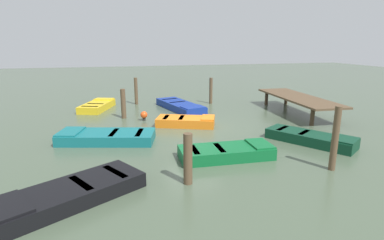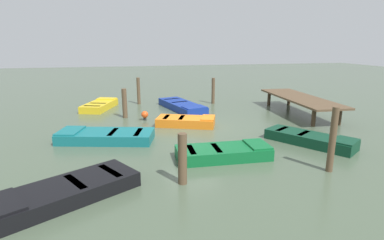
{
  "view_description": "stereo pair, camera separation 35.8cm",
  "coord_description": "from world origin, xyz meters",
  "px_view_note": "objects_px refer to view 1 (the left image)",
  "views": [
    {
      "loc": [
        13.49,
        -3.49,
        3.89
      ],
      "look_at": [
        0.0,
        0.0,
        0.35
      ],
      "focal_mm": 28.52,
      "sensor_mm": 36.0,
      "label": 1
    },
    {
      "loc": [
        13.57,
        -3.14,
        3.89
      ],
      "look_at": [
        0.0,
        0.0,
        0.35
      ],
      "focal_mm": 28.52,
      "sensor_mm": 36.0,
      "label": 2
    }
  ],
  "objects_px": {
    "rowboat_orange": "(186,121)",
    "mooring_piling_center": "(211,91)",
    "marker_buoy": "(144,115)",
    "rowboat_dark_green": "(311,138)",
    "mooring_piling_near_left": "(123,104)",
    "mooring_piling_mid_left": "(335,139)",
    "rowboat_yellow": "(97,106)",
    "rowboat_black": "(70,193)",
    "dock_segment": "(298,98)",
    "rowboat_green": "(227,152)",
    "mooring_piling_mid_right": "(188,159)",
    "rowboat_blue": "(180,106)",
    "mooring_piling_far_left": "(136,91)",
    "rowboat_teal": "(106,137)"
  },
  "relations": [
    {
      "from": "mooring_piling_mid_right",
      "to": "dock_segment",
      "type": "bearing_deg",
      "value": 131.25
    },
    {
      "from": "rowboat_black",
      "to": "marker_buoy",
      "type": "bearing_deg",
      "value": -139.48
    },
    {
      "from": "rowboat_green",
      "to": "mooring_piling_near_left",
      "type": "bearing_deg",
      "value": 117.42
    },
    {
      "from": "rowboat_blue",
      "to": "rowboat_orange",
      "type": "distance_m",
      "value": 3.71
    },
    {
      "from": "rowboat_blue",
      "to": "rowboat_black",
      "type": "bearing_deg",
      "value": -41.31
    },
    {
      "from": "rowboat_black",
      "to": "mooring_piling_center",
      "type": "height_order",
      "value": "mooring_piling_center"
    },
    {
      "from": "marker_buoy",
      "to": "mooring_piling_center",
      "type": "bearing_deg",
      "value": 126.41
    },
    {
      "from": "rowboat_black",
      "to": "mooring_piling_mid_right",
      "type": "distance_m",
      "value": 3.17
    },
    {
      "from": "rowboat_teal",
      "to": "rowboat_green",
      "type": "relative_size",
      "value": 1.23
    },
    {
      "from": "rowboat_blue",
      "to": "rowboat_black",
      "type": "xyz_separation_m",
      "value": [
        10.0,
        -5.03,
        0.0
      ]
    },
    {
      "from": "mooring_piling_far_left",
      "to": "mooring_piling_mid_right",
      "type": "distance_m",
      "value": 12.05
    },
    {
      "from": "rowboat_yellow",
      "to": "mooring_piling_mid_left",
      "type": "xyz_separation_m",
      "value": [
        11.21,
        7.52,
        0.81
      ]
    },
    {
      "from": "rowboat_green",
      "to": "mooring_piling_center",
      "type": "height_order",
      "value": "mooring_piling_center"
    },
    {
      "from": "rowboat_orange",
      "to": "mooring_piling_center",
      "type": "xyz_separation_m",
      "value": [
        -5.0,
        2.86,
        0.63
      ]
    },
    {
      "from": "mooring_piling_near_left",
      "to": "rowboat_green",
      "type": "bearing_deg",
      "value": 25.37
    },
    {
      "from": "rowboat_black",
      "to": "rowboat_orange",
      "type": "height_order",
      "value": "same"
    },
    {
      "from": "rowboat_blue",
      "to": "rowboat_orange",
      "type": "bearing_deg",
      "value": -22.54
    },
    {
      "from": "rowboat_teal",
      "to": "marker_buoy",
      "type": "distance_m",
      "value": 3.62
    },
    {
      "from": "rowboat_black",
      "to": "rowboat_orange",
      "type": "relative_size",
      "value": 1.28
    },
    {
      "from": "mooring_piling_mid_left",
      "to": "dock_segment",
      "type": "bearing_deg",
      "value": 154.47
    },
    {
      "from": "dock_segment",
      "to": "mooring_piling_far_left",
      "type": "xyz_separation_m",
      "value": [
        -4.93,
        -8.6,
        0.01
      ]
    },
    {
      "from": "rowboat_dark_green",
      "to": "rowboat_blue",
      "type": "xyz_separation_m",
      "value": [
        -7.51,
        -3.66,
        -0.0
      ]
    },
    {
      "from": "rowboat_yellow",
      "to": "rowboat_teal",
      "type": "distance_m",
      "value": 6.56
    },
    {
      "from": "rowboat_orange",
      "to": "rowboat_blue",
      "type": "bearing_deg",
      "value": 103.21
    },
    {
      "from": "rowboat_dark_green",
      "to": "rowboat_black",
      "type": "bearing_deg",
      "value": -107.91
    },
    {
      "from": "rowboat_teal",
      "to": "mooring_piling_mid_left",
      "type": "height_order",
      "value": "mooring_piling_mid_left"
    },
    {
      "from": "rowboat_yellow",
      "to": "rowboat_teal",
      "type": "relative_size",
      "value": 0.79
    },
    {
      "from": "dock_segment",
      "to": "rowboat_orange",
      "type": "relative_size",
      "value": 2.15
    },
    {
      "from": "mooring_piling_near_left",
      "to": "mooring_piling_mid_left",
      "type": "bearing_deg",
      "value": 35.26
    },
    {
      "from": "marker_buoy",
      "to": "rowboat_dark_green",
      "type": "bearing_deg",
      "value": 48.51
    },
    {
      "from": "dock_segment",
      "to": "rowboat_dark_green",
      "type": "height_order",
      "value": "dock_segment"
    },
    {
      "from": "rowboat_blue",
      "to": "rowboat_teal",
      "type": "xyz_separation_m",
      "value": [
        5.29,
        -4.21,
        0.0
      ]
    },
    {
      "from": "dock_segment",
      "to": "mooring_piling_near_left",
      "type": "bearing_deg",
      "value": -94.69
    },
    {
      "from": "mooring_piling_mid_right",
      "to": "mooring_piling_mid_left",
      "type": "xyz_separation_m",
      "value": [
        0.19,
        4.62,
        0.28
      ]
    },
    {
      "from": "rowboat_dark_green",
      "to": "mooring_piling_mid_left",
      "type": "distance_m",
      "value": 2.76
    },
    {
      "from": "rowboat_orange",
      "to": "mooring_piling_mid_left",
      "type": "xyz_separation_m",
      "value": [
        6.29,
        3.22,
        0.81
      ]
    },
    {
      "from": "rowboat_dark_green",
      "to": "mooring_piling_near_left",
      "type": "relative_size",
      "value": 2.2
    },
    {
      "from": "dock_segment",
      "to": "mooring_piling_near_left",
      "type": "xyz_separation_m",
      "value": [
        -1.28,
        -9.55,
        -0.07
      ]
    },
    {
      "from": "rowboat_blue",
      "to": "rowboat_green",
      "type": "distance_m",
      "value": 8.18
    },
    {
      "from": "mooring_piling_near_left",
      "to": "mooring_piling_mid_left",
      "type": "relative_size",
      "value": 0.76
    },
    {
      "from": "rowboat_black",
      "to": "mooring_piling_mid_left",
      "type": "height_order",
      "value": "mooring_piling_mid_left"
    },
    {
      "from": "rowboat_yellow",
      "to": "mooring_piling_far_left",
      "type": "height_order",
      "value": "mooring_piling_far_left"
    },
    {
      "from": "rowboat_black",
      "to": "mooring_piling_far_left",
      "type": "distance_m",
      "value": 12.56
    },
    {
      "from": "rowboat_dark_green",
      "to": "marker_buoy",
      "type": "distance_m",
      "value": 8.07
    },
    {
      "from": "dock_segment",
      "to": "rowboat_dark_green",
      "type": "xyz_separation_m",
      "value": [
        4.84,
        -2.53,
        -0.64
      ]
    },
    {
      "from": "rowboat_yellow",
      "to": "rowboat_black",
      "type": "xyz_separation_m",
      "value": [
        11.24,
        -0.21,
        -0.0
      ]
    },
    {
      "from": "rowboat_blue",
      "to": "mooring_piling_far_left",
      "type": "distance_m",
      "value": 3.37
    },
    {
      "from": "mooring_piling_mid_right",
      "to": "mooring_piling_mid_left",
      "type": "height_order",
      "value": "mooring_piling_mid_left"
    },
    {
      "from": "rowboat_orange",
      "to": "rowboat_green",
      "type": "height_order",
      "value": "same"
    },
    {
      "from": "mooring_piling_near_left",
      "to": "marker_buoy",
      "type": "height_order",
      "value": "mooring_piling_near_left"
    }
  ]
}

